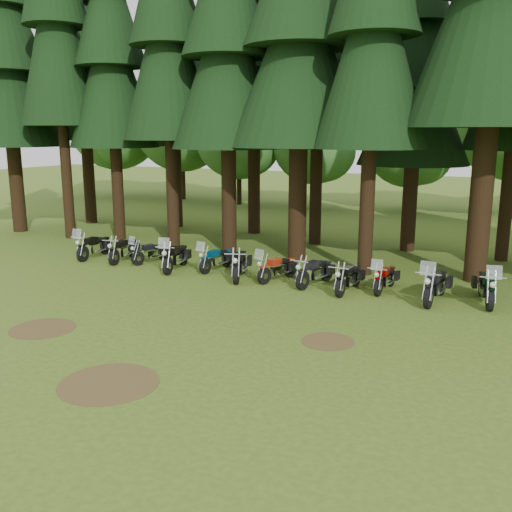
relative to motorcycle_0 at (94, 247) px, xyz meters
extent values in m
plane|color=#3D5B19|center=(7.88, -5.73, -0.48)|extent=(120.00, 120.00, 0.00)
cylinder|color=black|center=(-8.33, 3.55, 2.27)|extent=(0.73, 0.73, 5.51)
cone|color=black|center=(-8.33, 3.55, 7.55)|extent=(5.49, 5.49, 6.89)
cone|color=black|center=(-8.33, 3.55, 10.81)|extent=(4.39, 4.39, 5.82)
cylinder|color=black|center=(-4.41, 3.25, 2.90)|extent=(0.52, 0.52, 6.77)
cone|color=black|center=(-4.41, 3.25, 9.39)|extent=(3.92, 3.92, 8.47)
cylinder|color=black|center=(-1.90, 4.09, 2.28)|extent=(0.58, 0.58, 5.53)
cone|color=black|center=(-1.90, 4.09, 7.58)|extent=(4.32, 4.32, 6.91)
cone|color=black|center=(-1.90, 4.09, 10.84)|extent=(3.46, 3.46, 5.83)
cylinder|color=black|center=(1.59, 3.78, 2.51)|extent=(0.58, 0.58, 5.99)
cone|color=black|center=(1.59, 3.78, 8.25)|extent=(4.32, 4.32, 7.49)
cylinder|color=black|center=(4.67, 3.67, 2.30)|extent=(0.66, 0.66, 5.57)
cone|color=black|center=(4.67, 3.67, 7.63)|extent=(4.95, 4.95, 6.96)
cylinder|color=black|center=(7.95, 3.72, 2.36)|extent=(0.77, 0.77, 5.70)
cone|color=black|center=(7.95, 3.72, 7.82)|extent=(5.81, 5.81, 7.12)
cylinder|color=black|center=(11.31, 2.29, 2.37)|extent=(0.55, 0.55, 5.71)
cone|color=black|center=(11.31, 2.29, 7.84)|extent=(4.15, 4.15, 7.14)
cylinder|color=black|center=(15.24, 3.03, 2.82)|extent=(0.80, 0.80, 6.62)
cone|color=black|center=(15.24, 3.03, 9.16)|extent=(5.98, 5.98, 8.27)
cylinder|color=black|center=(-6.80, 7.52, 2.45)|extent=(0.67, 0.67, 5.87)
cone|color=black|center=(-6.80, 7.52, 8.07)|extent=(5.00, 5.00, 7.33)
cone|color=black|center=(-6.80, 7.52, 11.53)|extent=(4.00, 4.00, 6.19)
cylinder|color=black|center=(-1.38, 8.62, 2.28)|extent=(0.60, 0.60, 5.53)
cone|color=black|center=(-1.38, 8.62, 7.57)|extent=(4.52, 4.52, 6.91)
cone|color=black|center=(-1.38, 8.62, 10.84)|extent=(3.62, 3.62, 5.83)
cylinder|color=black|center=(3.50, 8.67, 2.29)|extent=(0.65, 0.65, 5.55)
cone|color=black|center=(3.50, 8.67, 7.62)|extent=(4.85, 4.85, 6.94)
cone|color=black|center=(3.50, 8.67, 10.90)|extent=(3.88, 3.88, 5.86)
cylinder|color=black|center=(7.51, 7.21, 2.28)|extent=(0.58, 0.58, 5.52)
cone|color=black|center=(7.51, 7.21, 7.56)|extent=(4.35, 4.35, 6.90)
cylinder|color=black|center=(11.91, 7.52, 1.86)|extent=(0.66, 0.66, 4.70)
cone|color=black|center=(11.91, 7.52, 6.36)|extent=(4.94, 4.94, 5.87)
cone|color=black|center=(11.91, 7.52, 9.13)|extent=(3.95, 3.95, 4.96)
cylinder|color=black|center=(15.95, 7.13, 2.30)|extent=(0.53, 0.53, 5.56)
cylinder|color=black|center=(-14.58, 19.77, 1.18)|extent=(0.36, 0.36, 3.33)
sphere|color=#316927|center=(-14.58, 19.77, 5.62)|extent=(7.78, 7.78, 7.78)
sphere|color=#316927|center=(-13.24, 18.88, 4.85)|extent=(5.55, 5.55, 5.55)
cylinder|color=black|center=(-8.46, 20.27, 1.16)|extent=(0.36, 0.36, 3.29)
sphere|color=#316927|center=(-8.46, 20.27, 5.56)|extent=(7.69, 7.69, 7.69)
sphere|color=#316927|center=(-7.14, 19.39, 4.79)|extent=(5.49, 5.49, 5.49)
cylinder|color=black|center=(-2.85, 19.25, 0.92)|extent=(0.36, 0.36, 2.80)
sphere|color=#316927|center=(-2.85, 19.25, 4.65)|extent=(6.53, 6.53, 6.53)
sphere|color=#316927|center=(-1.73, 18.50, 4.00)|extent=(4.67, 4.67, 4.67)
cylinder|color=black|center=(2.89, 19.58, 0.79)|extent=(0.36, 0.36, 2.55)
sphere|color=#316927|center=(2.89, 19.58, 4.19)|extent=(5.95, 5.95, 5.95)
sphere|color=#316927|center=(3.91, 18.90, 3.60)|extent=(4.25, 4.25, 4.25)
cylinder|color=black|center=(9.19, 20.77, 0.75)|extent=(0.36, 0.36, 2.47)
sphere|color=#316927|center=(9.19, 20.77, 4.04)|extent=(5.76, 5.76, 5.76)
sphere|color=#316927|center=(10.18, 20.11, 3.47)|extent=(4.12, 4.12, 4.12)
cylinder|color=black|center=(15.80, 20.23, 1.28)|extent=(0.36, 0.36, 3.52)
cylinder|color=#4C3D1E|center=(4.88, -7.73, -0.48)|extent=(1.80, 1.80, 0.01)
cylinder|color=#4C3D1E|center=(12.38, -5.23, -0.48)|extent=(1.40, 1.40, 0.01)
cylinder|color=#4C3D1E|center=(8.88, -9.73, -0.48)|extent=(2.20, 2.20, 0.01)
cylinder|color=black|center=(0.05, -0.78, -0.15)|extent=(0.19, 0.68, 0.67)
cylinder|color=black|center=(-0.06, 0.81, -0.15)|extent=(0.19, 0.68, 0.67)
cube|color=silver|center=(0.00, 0.07, -0.06)|extent=(0.33, 0.73, 0.35)
cube|color=black|center=(0.01, -0.17, 0.31)|extent=(0.34, 0.58, 0.25)
cube|color=black|center=(-0.02, 0.30, 0.27)|extent=(0.34, 0.58, 0.12)
cube|color=silver|center=(0.07, -1.08, 0.76)|extent=(0.44, 0.16, 0.40)
cylinder|color=black|center=(1.67, -0.73, -0.15)|extent=(0.24, 0.68, 0.67)
cylinder|color=black|center=(1.44, 0.83, -0.15)|extent=(0.24, 0.68, 0.67)
cube|color=silver|center=(1.55, 0.10, -0.06)|extent=(0.38, 0.74, 0.35)
cube|color=black|center=(1.59, -0.13, 0.31)|extent=(0.38, 0.60, 0.24)
cube|color=black|center=(1.52, 0.33, 0.27)|extent=(0.38, 0.60, 0.12)
cylinder|color=black|center=(2.57, -0.33, -0.19)|extent=(0.29, 0.59, 0.58)
cylinder|color=black|center=(2.97, 0.98, -0.19)|extent=(0.29, 0.59, 0.58)
cube|color=silver|center=(2.78, 0.37, -0.11)|extent=(0.42, 0.66, 0.30)
cube|color=black|center=(2.72, 0.17, 0.20)|extent=(0.40, 0.54, 0.21)
cube|color=black|center=(2.84, 0.56, 0.17)|extent=(0.40, 0.54, 0.11)
cube|color=silver|center=(2.49, -0.58, 0.59)|extent=(0.39, 0.22, 0.35)
cylinder|color=black|center=(4.57, -1.12, -0.13)|extent=(0.29, 0.72, 0.70)
cylinder|color=black|center=(4.23, 0.50, -0.13)|extent=(0.29, 0.72, 0.70)
cube|color=silver|center=(4.39, -0.26, -0.04)|extent=(0.45, 0.79, 0.36)
cube|color=black|center=(4.44, -0.50, 0.35)|extent=(0.43, 0.64, 0.26)
cube|color=black|center=(4.34, -0.02, 0.30)|extent=(0.43, 0.64, 0.13)
cube|color=silver|center=(4.64, -1.43, 0.81)|extent=(0.47, 0.22, 0.42)
cylinder|color=black|center=(5.80, -0.38, -0.18)|extent=(0.20, 0.62, 0.61)
cylinder|color=black|center=(5.97, 1.05, -0.18)|extent=(0.20, 0.62, 0.61)
cube|color=silver|center=(5.89, 0.38, -0.10)|extent=(0.34, 0.67, 0.31)
cube|color=navy|center=(5.86, 0.17, 0.24)|extent=(0.34, 0.54, 0.22)
cube|color=black|center=(5.92, 0.59, 0.20)|extent=(0.34, 0.54, 0.11)
cube|color=silver|center=(5.76, -0.65, 0.64)|extent=(0.40, 0.16, 0.37)
cylinder|color=black|center=(7.56, -1.18, -0.12)|extent=(0.39, 0.74, 0.73)
cylinder|color=black|center=(7.00, 0.43, -0.12)|extent=(0.39, 0.74, 0.73)
cube|color=silver|center=(7.26, -0.33, -0.02)|extent=(0.55, 0.83, 0.37)
cube|color=black|center=(7.35, -0.56, 0.37)|extent=(0.51, 0.68, 0.26)
cube|color=black|center=(7.18, -0.09, 0.33)|extent=(0.51, 0.68, 0.13)
cylinder|color=black|center=(8.47, -0.75, -0.18)|extent=(0.31, 0.63, 0.62)
cylinder|color=black|center=(8.91, 0.63, -0.18)|extent=(0.31, 0.63, 0.62)
cube|color=silver|center=(8.71, -0.02, -0.09)|extent=(0.45, 0.70, 0.32)
cube|color=red|center=(8.64, -0.22, 0.25)|extent=(0.43, 0.58, 0.22)
cube|color=black|center=(8.77, 0.19, 0.21)|extent=(0.43, 0.58, 0.11)
cube|color=silver|center=(8.38, -1.02, 0.66)|extent=(0.41, 0.23, 0.37)
cylinder|color=black|center=(9.98, -0.86, -0.15)|extent=(0.29, 0.68, 0.67)
cylinder|color=black|center=(10.34, 0.66, -0.15)|extent=(0.29, 0.68, 0.67)
cube|color=silver|center=(10.17, -0.05, -0.06)|extent=(0.44, 0.75, 0.34)
cube|color=black|center=(10.12, -0.28, 0.30)|extent=(0.42, 0.61, 0.24)
cube|color=black|center=(10.23, 0.17, 0.26)|extent=(0.42, 0.61, 0.12)
cylinder|color=black|center=(11.43, -1.17, -0.16)|extent=(0.18, 0.66, 0.66)
cylinder|color=black|center=(11.53, 0.37, -0.16)|extent=(0.18, 0.66, 0.66)
cube|color=silver|center=(11.48, -0.35, -0.07)|extent=(0.32, 0.71, 0.34)
cube|color=black|center=(11.47, -0.58, 0.29)|extent=(0.33, 0.56, 0.24)
cube|color=black|center=(11.50, -0.12, 0.25)|extent=(0.33, 0.56, 0.12)
cylinder|color=black|center=(12.53, -0.48, -0.18)|extent=(0.18, 0.62, 0.61)
cylinder|color=black|center=(12.64, 0.95, -0.18)|extent=(0.18, 0.62, 0.61)
cube|color=silver|center=(12.59, 0.28, -0.10)|extent=(0.31, 0.67, 0.31)
cube|color=#790302|center=(12.57, 0.07, 0.24)|extent=(0.32, 0.53, 0.22)
cube|color=black|center=(12.61, 0.49, 0.20)|extent=(0.32, 0.53, 0.11)
cube|color=silver|center=(12.51, -0.76, 0.64)|extent=(0.40, 0.15, 0.37)
cylinder|color=black|center=(14.26, -1.16, -0.12)|extent=(0.21, 0.74, 0.73)
cylinder|color=black|center=(14.40, 0.55, -0.12)|extent=(0.21, 0.74, 0.73)
cube|color=silver|center=(14.34, -0.25, -0.02)|extent=(0.37, 0.80, 0.38)
cube|color=black|center=(14.32, -0.50, 0.38)|extent=(0.38, 0.63, 0.27)
cube|color=black|center=(14.36, 0.00, 0.33)|extent=(0.38, 0.63, 0.13)
cube|color=silver|center=(14.24, -1.49, 0.86)|extent=(0.47, 0.18, 0.44)
cylinder|color=black|center=(15.99, -0.62, -0.13)|extent=(0.29, 0.72, 0.70)
cylinder|color=black|center=(15.65, 0.99, -0.13)|extent=(0.29, 0.72, 0.70)
cube|color=silver|center=(15.81, 0.24, -0.04)|extent=(0.45, 0.79, 0.36)
cube|color=black|center=(15.86, 0.00, 0.35)|extent=(0.43, 0.64, 0.26)
cube|color=black|center=(15.76, 0.48, 0.30)|extent=(0.43, 0.64, 0.13)
cube|color=silver|center=(16.06, -0.94, 0.81)|extent=(0.47, 0.22, 0.42)
camera|label=1|loc=(16.77, -18.75, 4.91)|focal=40.00mm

